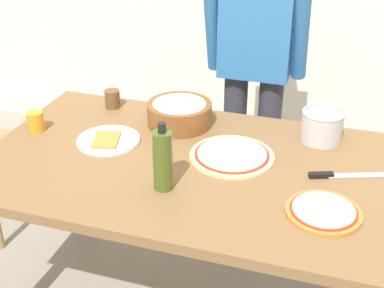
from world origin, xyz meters
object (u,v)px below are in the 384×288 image
at_px(pizza_raw_on_board, 232,155).
at_px(cup_orange, 36,122).
at_px(olive_oil_bottle, 163,160).
at_px(cup_small_brown, 112,99).
at_px(person_cook, 256,57).
at_px(popcorn_bowl, 179,112).
at_px(steel_pot, 322,126).
at_px(dining_table, 188,181).
at_px(chef_knife, 338,175).
at_px(plate_with_slice, 108,140).
at_px(pizza_cooked_on_tray, 323,211).

relative_size(pizza_raw_on_board, cup_orange, 3.90).
bearing_deg(olive_oil_bottle, cup_small_brown, 129.23).
bearing_deg(cup_small_brown, person_cook, 33.20).
height_order(popcorn_bowl, steel_pot, steel_pot).
relative_size(dining_table, chef_knife, 5.70).
xyz_separation_m(steel_pot, cup_orange, (-1.17, -0.28, -0.02)).
bearing_deg(dining_table, plate_with_slice, 171.99).
xyz_separation_m(pizza_cooked_on_tray, chef_knife, (0.03, 0.25, -0.00)).
distance_m(steel_pot, cup_orange, 1.20).
bearing_deg(pizza_cooked_on_tray, plate_with_slice, 165.00).
bearing_deg(cup_orange, dining_table, -4.24).
relative_size(pizza_raw_on_board, chef_knife, 1.18).
relative_size(popcorn_bowl, steel_pot, 1.61).
distance_m(dining_table, pizza_cooked_on_tray, 0.57).
distance_m(popcorn_bowl, steel_pot, 0.60).
bearing_deg(pizza_raw_on_board, cup_orange, -178.12).
distance_m(pizza_raw_on_board, steel_pot, 0.41).
bearing_deg(person_cook, olive_oil_bottle, -97.51).
relative_size(pizza_raw_on_board, popcorn_bowl, 1.18).
bearing_deg(chef_knife, cup_orange, -179.62).
bearing_deg(pizza_cooked_on_tray, person_cook, 114.34).
distance_m(cup_small_brown, chef_knife, 1.09).
height_order(person_cook, plate_with_slice, person_cook).
distance_m(pizza_cooked_on_tray, chef_knife, 0.25).
xyz_separation_m(person_cook, cup_small_brown, (-0.59, -0.39, -0.14)).
height_order(plate_with_slice, cup_small_brown, cup_small_brown).
distance_m(steel_pot, cup_small_brown, 0.96).
distance_m(dining_table, pizza_raw_on_board, 0.20).
bearing_deg(cup_orange, plate_with_slice, -0.13).
bearing_deg(dining_table, pizza_cooked_on_tray, -19.57).
xyz_separation_m(popcorn_bowl, cup_small_brown, (-0.36, 0.08, -0.02)).
xyz_separation_m(dining_table, olive_oil_bottle, (-0.03, -0.20, 0.20)).
bearing_deg(cup_small_brown, chef_knife, -16.45).
xyz_separation_m(dining_table, plate_with_slice, (-0.36, 0.05, 0.10)).
distance_m(pizza_raw_on_board, plate_with_slice, 0.52).
height_order(popcorn_bowl, cup_orange, popcorn_bowl).
xyz_separation_m(steel_pot, cup_small_brown, (-0.96, 0.04, -0.02)).
height_order(pizza_cooked_on_tray, steel_pot, steel_pot).
relative_size(steel_pot, cup_orange, 2.04).
height_order(dining_table, cup_small_brown, cup_small_brown).
xyz_separation_m(person_cook, plate_with_slice, (-0.46, -0.71, -0.17)).
distance_m(person_cook, cup_small_brown, 0.72).
bearing_deg(cup_small_brown, pizza_cooked_on_tray, -28.69).
height_order(pizza_raw_on_board, olive_oil_bottle, olive_oil_bottle).
distance_m(pizza_raw_on_board, cup_small_brown, 0.71).
distance_m(pizza_cooked_on_tray, cup_small_brown, 1.16).
relative_size(pizza_cooked_on_tray, olive_oil_bottle, 0.98).
bearing_deg(chef_knife, steel_pot, 108.22).
xyz_separation_m(pizza_raw_on_board, cup_small_brown, (-0.64, 0.29, 0.03)).
relative_size(person_cook, steel_pot, 9.34).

